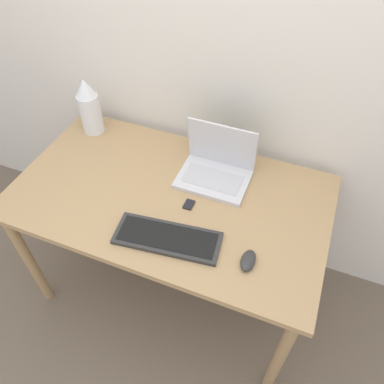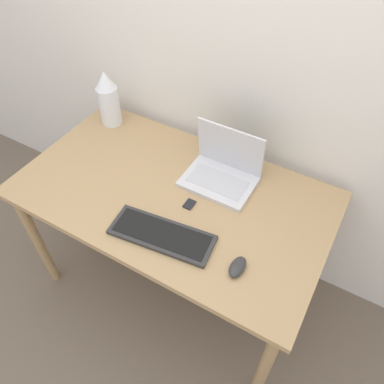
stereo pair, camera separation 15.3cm
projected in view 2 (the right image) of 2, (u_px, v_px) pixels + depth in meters
ground_plane at (138, 338)px, 2.00m from camera, size 12.00×12.00×0.00m
wall_back at (225, 48)px, 1.60m from camera, size 6.00×0.05×2.50m
desk at (173, 205)px, 1.73m from camera, size 1.40×0.80×0.78m
laptop at (223, 170)px, 1.69m from camera, size 0.32×0.24×0.25m
keyboard at (162, 235)px, 1.50m from camera, size 0.44×0.21×0.02m
mouse at (238, 267)px, 1.39m from camera, size 0.05×0.10×0.03m
vase at (108, 99)px, 1.92m from camera, size 0.11×0.11×0.30m
mp3_player at (189, 204)px, 1.62m from camera, size 0.04×0.05×0.01m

